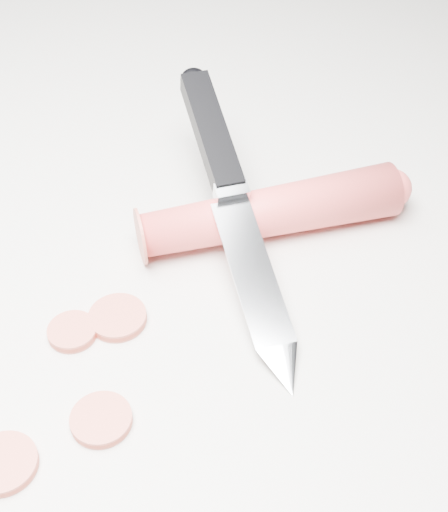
# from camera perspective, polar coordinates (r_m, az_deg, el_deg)

# --- Properties ---
(ground) EXTENTS (2.40, 2.40, 0.00)m
(ground) POSITION_cam_1_polar(r_m,az_deg,el_deg) (0.48, -9.43, -4.04)
(ground) COLOR beige
(ground) RESTS_ON ground
(carrot) EXTENTS (0.18, 0.13, 0.03)m
(carrot) POSITION_cam_1_polar(r_m,az_deg,el_deg) (0.51, 3.74, 3.56)
(carrot) COLOR #E13939
(carrot) RESTS_ON ground
(carrot_slice_0) EXTENTS (0.04, 0.04, 0.01)m
(carrot_slice_0) POSITION_cam_1_polar(r_m,az_deg,el_deg) (0.42, -17.23, -15.58)
(carrot_slice_0) COLOR #C45140
(carrot_slice_0) RESTS_ON ground
(carrot_slice_1) EXTENTS (0.03, 0.03, 0.01)m
(carrot_slice_1) POSITION_cam_1_polar(r_m,az_deg,el_deg) (0.46, -12.04, -5.94)
(carrot_slice_1) COLOR #C45140
(carrot_slice_1) RESTS_ON ground
(carrot_slice_2) EXTENTS (0.04, 0.04, 0.01)m
(carrot_slice_2) POSITION_cam_1_polar(r_m,az_deg,el_deg) (0.46, -8.51, -4.90)
(carrot_slice_2) COLOR #C45140
(carrot_slice_2) RESTS_ON ground
(carrot_slice_4) EXTENTS (0.04, 0.04, 0.01)m
(carrot_slice_4) POSITION_cam_1_polar(r_m,az_deg,el_deg) (0.42, -9.80, -12.77)
(carrot_slice_4) COLOR #C45140
(carrot_slice_4) RESTS_ON ground
(kitchen_knife) EXTENTS (0.16, 0.23, 0.08)m
(kitchen_knife) POSITION_cam_1_polar(r_m,az_deg,el_deg) (0.48, 1.07, 3.89)
(kitchen_knife) COLOR silver
(kitchen_knife) RESTS_ON ground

